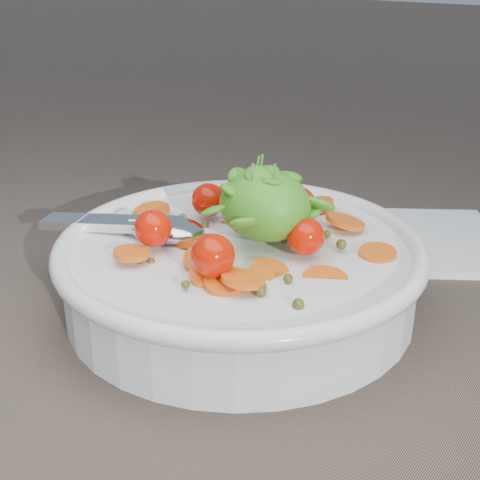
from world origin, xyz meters
The scene contains 3 objects.
ground centered at (0.00, 0.00, 0.00)m, with size 6.00×6.00×0.00m, color #6B5A4C.
bowl centered at (-0.02, 0.01, 0.03)m, with size 0.30×0.28×0.12m.
napkin centered at (0.04, 0.20, 0.00)m, with size 0.17×0.15×0.01m, color white.
Camera 1 is at (0.25, -0.37, 0.26)m, focal length 50.00 mm.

